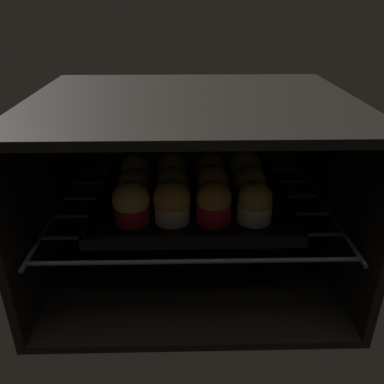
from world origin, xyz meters
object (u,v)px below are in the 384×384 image
object	(u,v)px
muffin_row0_col1	(172,202)
muffin_row2_col1	(172,171)
muffin_row2_col0	(136,172)
muffin_row2_col2	(210,170)
muffin_row1_col0	(134,188)
muffin_row2_col3	(244,169)
muffin_row0_col2	(214,203)
muffin_row1_col3	(250,185)
muffin_row0_col0	(131,203)
muffin_row0_col3	(255,203)
baking_tray	(192,203)
muffin_row1_col2	(213,185)
muffin_row1_col1	(173,186)

from	to	relation	value
muffin_row0_col1	muffin_row2_col1	xyz separation A→B (cm)	(-0.31, 15.08, -0.30)
muffin_row2_col0	muffin_row2_col2	size ratio (longest dim) A/B	0.98
muffin_row1_col0	muffin_row2_col3	size ratio (longest dim) A/B	0.89
muffin_row1_col0	muffin_row2_col0	size ratio (longest dim) A/B	0.92
muffin_row0_col2	muffin_row2_col2	xyz separation A→B (cm)	(0.39, 15.61, -0.21)
muffin_row2_col1	muffin_row2_col2	size ratio (longest dim) A/B	0.95
muffin_row1_col0	muffin_row2_col1	size ratio (longest dim) A/B	0.95
muffin_row0_col1	muffin_row2_col2	xyz separation A→B (cm)	(7.85, 15.48, -0.39)
muffin_row0_col1	muffin_row1_col3	xyz separation A→B (cm)	(15.05, 7.18, -0.08)
muffin_row0_col0	muffin_row0_col3	world-z (taller)	muffin_row0_col3
muffin_row0_col1	baking_tray	bearing A→B (deg)	63.62
muffin_row1_col0	muffin_row1_col2	xyz separation A→B (cm)	(15.27, 0.61, 0.24)
baking_tray	muffin_row1_col1	bearing A→B (deg)	174.49
baking_tray	muffin_row0_col2	xyz separation A→B (cm)	(3.72, -7.66, 4.06)
muffin_row2_col1	muffin_row2_col3	bearing A→B (deg)	-1.33
muffin_row0_col2	muffin_row1_col0	distance (cm)	16.72
muffin_row0_col0	muffin_row0_col2	size ratio (longest dim) A/B	1.00
baking_tray	muffin_row2_col1	world-z (taller)	muffin_row2_col1
muffin_row0_col2	muffin_row2_col1	distance (cm)	17.08
muffin_row0_col2	muffin_row0_col1	bearing A→B (deg)	178.98
muffin_row0_col1	muffin_row2_col0	world-z (taller)	muffin_row0_col1
baking_tray	muffin_row0_col1	bearing A→B (deg)	-116.38
muffin_row1_col2	muffin_row0_col1	bearing A→B (deg)	-134.36
muffin_row0_col2	muffin_row2_col3	size ratio (longest dim) A/B	0.97
muffin_row1_col2	muffin_row2_col3	bearing A→B (deg)	43.25
muffin_row2_col2	muffin_row2_col3	world-z (taller)	muffin_row2_col3
muffin_row0_col1	muffin_row1_col1	distance (cm)	7.91
muffin_row1_col1	muffin_row2_col1	size ratio (longest dim) A/B	0.97
muffin_row1_col3	muffin_row2_col3	bearing A→B (deg)	90.55
muffin_row1_col0	muffin_row1_col3	distance (cm)	22.55
muffin_row0_col0	muffin_row2_col0	size ratio (longest dim) A/B	1.00
muffin_row1_col1	muffin_row2_col0	bearing A→B (deg)	138.73
muffin_row1_col1	muffin_row1_col3	distance (cm)	15.14
muffin_row1_col1	muffin_row1_col2	xyz separation A→B (cm)	(7.85, 0.06, 0.13)
muffin_row2_col0	muffin_row0_col0	bearing A→B (deg)	-87.46
muffin_row0_col1	muffin_row2_col2	bearing A→B (deg)	63.12
muffin_row0_col1	muffin_row1_col3	size ratio (longest dim) A/B	1.06
muffin_row1_col1	muffin_row2_col3	xyz separation A→B (cm)	(15.04, 6.83, 0.50)
muffin_row2_col0	muffin_row2_col3	xyz separation A→B (cm)	(22.89, -0.06, 0.38)
muffin_row1_col0	muffin_row2_col3	xyz separation A→B (cm)	(22.47, 7.38, 0.61)
muffin_row1_col1	muffin_row2_col0	xyz separation A→B (cm)	(-7.85, 6.89, 0.12)
baking_tray	muffin_row0_col2	size ratio (longest dim) A/B	4.92
muffin_row0_col1	muffin_row1_col1	bearing A→B (deg)	90.47
muffin_row1_col2	muffin_row2_col0	world-z (taller)	muffin_row2_col0
muffin_row2_col1	muffin_row1_col3	bearing A→B (deg)	-27.22
muffin_row1_col2	muffin_row2_col2	xyz separation A→B (cm)	(0.06, 7.52, -0.04)
muffin_row0_col0	muffin_row0_col2	xyz separation A→B (cm)	(14.71, -0.18, -0.07)
baking_tray	muffin_row2_col1	bearing A→B (deg)	118.21
baking_tray	muffin_row0_col3	distance (cm)	14.05
muffin_row1_col0	muffin_row2_col0	bearing A→B (deg)	93.27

